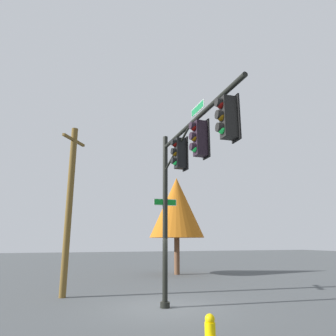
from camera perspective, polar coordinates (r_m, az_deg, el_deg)
ground_plane at (r=12.38m, az=-0.57°, el=-24.68°), size 120.00×120.00×0.00m
signal_pole_assembly at (r=10.21m, az=3.51°, el=0.56°), size 6.21×0.94×6.67m
utility_pole at (r=15.03m, az=-18.00°, el=-6.65°), size 1.56×1.10×7.81m
fire_hydrant at (r=7.68m, az=7.92°, el=-28.41°), size 0.33×0.24×0.83m
tree_near at (r=23.74m, az=1.62°, el=-7.37°), size 4.14×4.14×7.25m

